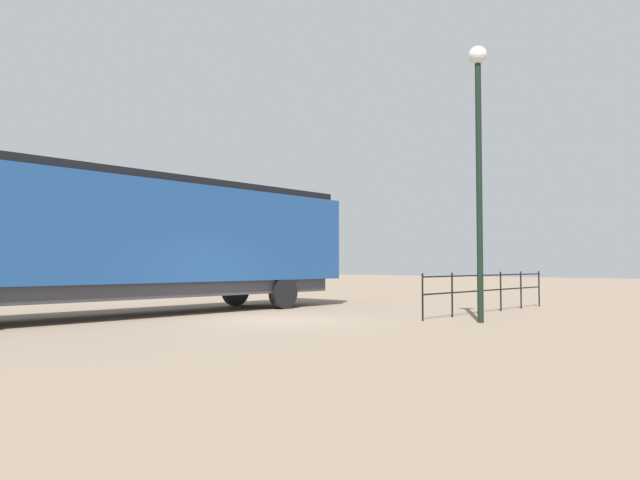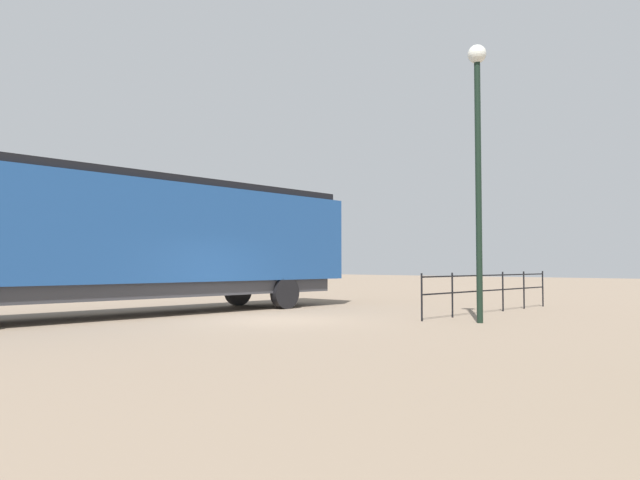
{
  "view_description": "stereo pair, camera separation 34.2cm",
  "coord_description": "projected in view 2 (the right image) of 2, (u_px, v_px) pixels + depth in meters",
  "views": [
    {
      "loc": [
        11.89,
        -11.05,
        1.51
      ],
      "look_at": [
        0.02,
        1.86,
        2.25
      ],
      "focal_mm": 33.11,
      "sensor_mm": 36.0,
      "label": 1
    },
    {
      "loc": [
        12.14,
        -10.82,
        1.51
      ],
      "look_at": [
        0.02,
        1.86,
        2.25
      ],
      "focal_mm": 33.11,
      "sensor_mm": 36.0,
      "label": 2
    }
  ],
  "objects": [
    {
      "name": "ground_plane",
      "position": [
        273.0,
        320.0,
        16.13
      ],
      "size": [
        120.0,
        120.0,
        0.0
      ],
      "primitive_type": "plane",
      "color": "#84705B"
    },
    {
      "name": "locomotive",
      "position": [
        153.0,
        238.0,
        18.12
      ],
      "size": [
        2.87,
        15.39,
        4.17
      ],
      "color": "navy",
      "rests_on": "ground_plane"
    },
    {
      "name": "lamp_post",
      "position": [
        478.0,
        136.0,
        15.51
      ],
      "size": [
        0.49,
        0.49,
        7.33
      ],
      "color": "black",
      "rests_on": "ground_plane"
    },
    {
      "name": "platform_fence",
      "position": [
        491.0,
        287.0,
        18.61
      ],
      "size": [
        0.05,
        7.83,
        1.28
      ],
      "color": "black",
      "rests_on": "ground_plane"
    }
  ]
}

